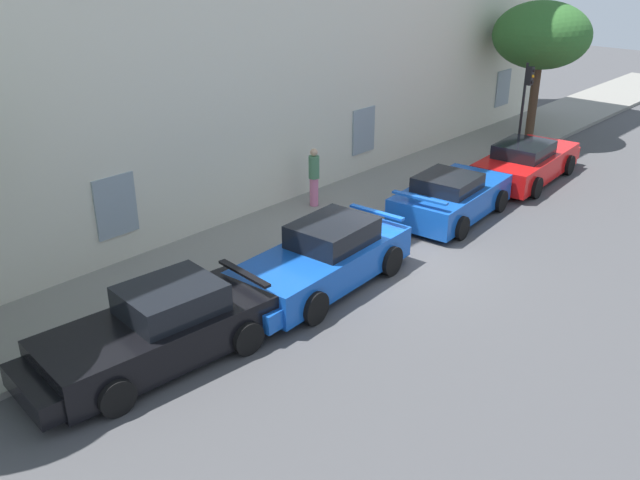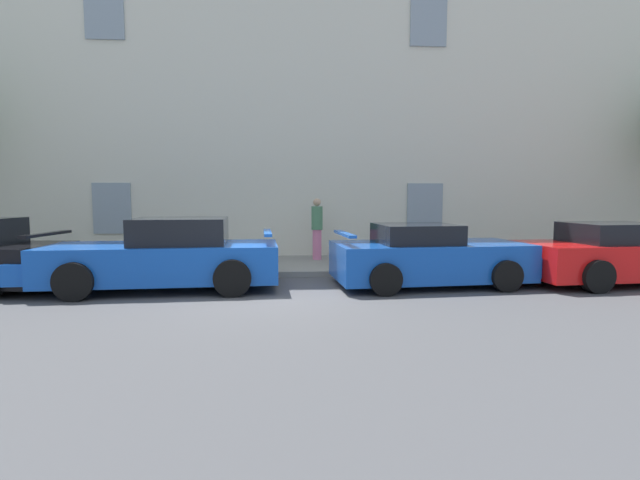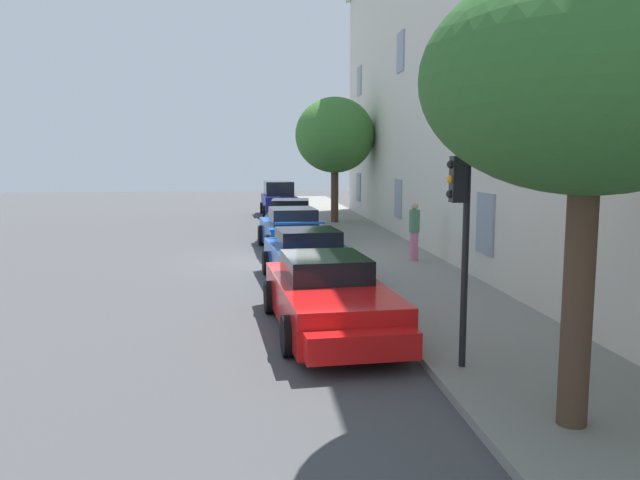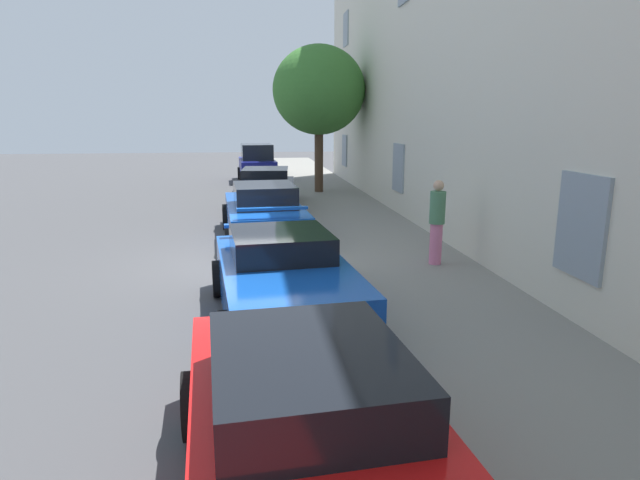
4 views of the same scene
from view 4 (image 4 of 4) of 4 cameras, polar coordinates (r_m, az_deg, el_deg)
ground_plane at (r=11.96m, az=-8.44°, el=-2.22°), size 80.00×80.00×0.00m
sidewalk at (r=12.36m, az=7.46°, el=-1.35°), size 60.00×3.11×0.14m
sportscar_red_lead at (r=18.41m, az=-5.78°, el=5.21°), size 5.03×2.40×1.50m
sportscar_yellow_flank at (r=14.03m, az=-6.16°, el=2.85°), size 5.22×2.31×1.50m
sportscar_white_middle at (r=8.22m, az=-3.75°, el=-4.83°), size 4.65×2.44×1.35m
sportscar_tail_end at (r=4.14m, az=0.33°, el=-24.08°), size 5.25×2.38×1.36m
hatchback_parked at (r=27.12m, az=-6.83°, el=8.10°), size 4.05×2.03×1.88m
tree_midblock at (r=21.97m, az=-0.13°, el=15.85°), size 3.71×3.71×5.85m
pedestrian_admiring at (r=11.12m, az=12.52°, el=2.01°), size 0.45×0.45×1.76m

